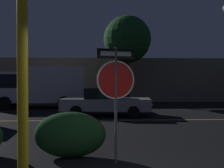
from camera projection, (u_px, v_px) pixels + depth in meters
The scene contains 8 objects.
road_center_stripe at pixel (115, 120), 11.60m from camera, with size 39.96×0.12×0.01m, color gold.
stop_sign at pixel (116, 82), 5.55m from camera, with size 0.85×0.20×2.60m.
yellow_pole_left at pixel (23, 116), 2.89m from camera, with size 0.12×0.12×2.89m, color yellow.
hedge_bush_2 at pixel (70, 135), 5.99m from camera, with size 1.72×0.73×1.10m, color #19421E.
passing_car_2 at pixel (105, 102), 13.17m from camera, with size 4.83×2.14×1.47m.
delivery_truck at pixel (36, 85), 16.96m from camera, with size 6.36×2.68×2.78m.
tree_0 at pixel (127, 40), 19.26m from camera, with size 3.66×3.66×6.87m.
building_backdrop at pixel (114, 80), 22.80m from camera, with size 35.80×3.18×3.78m, color #7A6B5B.
Camera 1 is at (-0.63, -3.39, 1.86)m, focal length 40.00 mm.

